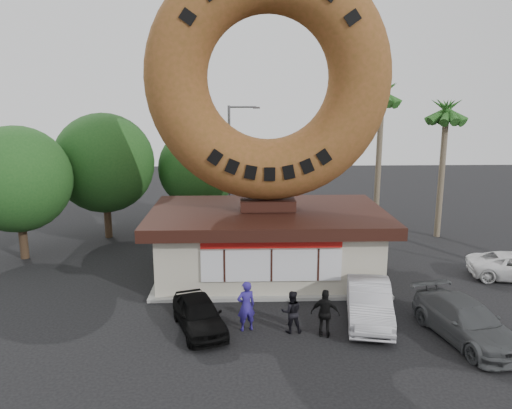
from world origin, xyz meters
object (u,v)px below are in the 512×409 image
object	(u,v)px
donut_shop	(267,240)
person_center	(292,312)
person_right	(325,313)
car_black	(199,314)
person_left	(246,306)
car_grey	(466,321)
street_lamp	(232,159)
giant_donut	(268,78)
car_silver	(369,302)

from	to	relation	value
donut_shop	person_center	xyz separation A→B (m)	(0.56, -6.09, -0.96)
person_right	person_center	bearing A→B (deg)	-3.02
donut_shop	car_black	world-z (taller)	donut_shop
person_left	person_center	distance (m)	1.70
car_grey	person_left	bearing A→B (deg)	160.12
car_black	street_lamp	bearing A→B (deg)	67.81
person_center	car_grey	world-z (taller)	person_center
person_center	giant_donut	bearing A→B (deg)	-87.54
donut_shop	car_silver	world-z (taller)	donut_shop
person_left	person_center	xyz separation A→B (m)	(1.68, -0.22, -0.16)
person_left	car_grey	world-z (taller)	person_left
giant_donut	car_grey	xyz separation A→B (m)	(6.77, -6.89, -8.70)
street_lamp	person_center	world-z (taller)	street_lamp
person_right	car_silver	world-z (taller)	person_right
person_center	car_silver	distance (m)	3.25
person_right	person_left	bearing A→B (deg)	3.24
donut_shop	car_grey	bearing A→B (deg)	-45.41
donut_shop	giant_donut	distance (m)	7.63
car_silver	street_lamp	bearing A→B (deg)	120.56
person_right	car_grey	size ratio (longest dim) A/B	0.37
person_left	car_black	xyz separation A→B (m)	(-1.76, 0.07, -0.33)
car_grey	car_silver	bearing A→B (deg)	138.74
street_lamp	car_grey	size ratio (longest dim) A/B	1.65
person_center	car_black	world-z (taller)	person_center
car_silver	person_center	bearing A→B (deg)	-153.27
car_silver	car_grey	xyz separation A→B (m)	(3.09, -1.68, -0.06)
person_center	car_grey	xyz separation A→B (m)	(6.21, -0.78, -0.10)
giant_donut	person_center	size ratio (longest dim) A/B	6.94
person_center	donut_shop	bearing A→B (deg)	-87.53
street_lamp	giant_donut	bearing A→B (deg)	-79.49
donut_shop	person_left	xyz separation A→B (m)	(-1.12, -5.88, -0.80)
donut_shop	car_silver	xyz separation A→B (m)	(3.68, -5.19, -1.01)
person_center	car_silver	xyz separation A→B (m)	(3.12, 0.91, -0.05)
person_center	car_silver	bearing A→B (deg)	-166.58
donut_shop	street_lamp	bearing A→B (deg)	100.50
person_left	car_grey	distance (m)	7.96
street_lamp	person_center	bearing A→B (deg)	-81.48
car_silver	person_left	bearing A→B (deg)	-161.29
donut_shop	person_right	distance (m)	6.77
street_lamp	car_grey	xyz separation A→B (m)	(8.63, -16.89, -3.78)
street_lamp	person_center	size ratio (longest dim) A/B	4.96
giant_donut	person_center	world-z (taller)	giant_donut
street_lamp	car_black	distance (m)	16.31
person_center	car_silver	world-z (taller)	person_center
giant_donut	person_center	xyz separation A→B (m)	(0.56, -6.11, -8.59)
person_left	person_center	size ratio (longest dim) A/B	1.19
donut_shop	person_center	distance (m)	6.19
donut_shop	car_black	bearing A→B (deg)	-116.40
donut_shop	car_silver	distance (m)	6.44
person_left	giant_donut	bearing A→B (deg)	-119.32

